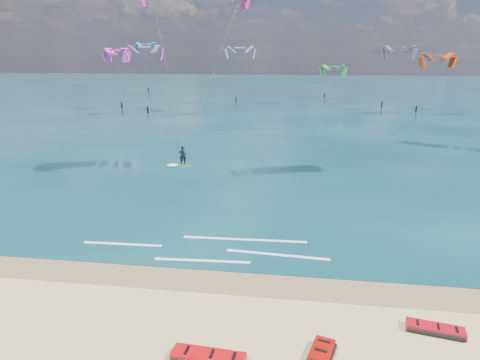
% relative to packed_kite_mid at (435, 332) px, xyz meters
% --- Properties ---
extents(ground, '(320.00, 320.00, 0.00)m').
position_rel_packed_kite_mid_xyz_m(ground, '(-9.28, 39.82, 0.00)').
color(ground, tan).
rests_on(ground, ground).
extents(wet_sand_strip, '(320.00, 2.40, 0.01)m').
position_rel_packed_kite_mid_xyz_m(wet_sand_strip, '(-9.28, 2.82, 0.00)').
color(wet_sand_strip, brown).
rests_on(wet_sand_strip, ground).
extents(sea, '(320.00, 200.00, 0.04)m').
position_rel_packed_kite_mid_xyz_m(sea, '(-9.28, 103.82, 0.02)').
color(sea, '#092C36').
rests_on(sea, ground).
extents(packed_kite_mid, '(2.63, 1.44, 0.36)m').
position_rel_packed_kite_mid_xyz_m(packed_kite_mid, '(0.00, 0.00, 0.00)').
color(packed_kite_mid, '#B10C16').
rests_on(packed_kite_mid, ground).
extents(packed_kite_right, '(1.69, 2.38, 0.42)m').
position_rel_packed_kite_mid_xyz_m(packed_kite_right, '(-4.81, -2.36, 0.00)').
color(packed_kite_right, '#9D0D06').
rests_on(packed_kite_right, ground).
extents(kitesurfer_main, '(10.91, 9.01, 18.62)m').
position_rel_packed_kite_mid_xyz_m(kitesurfer_main, '(-15.83, 21.62, 9.64)').
color(kitesurfer_main, '#B5F21C').
rests_on(kitesurfer_main, sea).
extents(shoreline_foam, '(14.79, 3.62, 0.01)m').
position_rel_packed_kite_mid_xyz_m(shoreline_foam, '(-10.41, 6.43, 0.04)').
color(shoreline_foam, white).
rests_on(shoreline_foam, ground).
extents(distant_kites, '(70.70, 45.12, 13.17)m').
position_rel_packed_kite_mid_xyz_m(distant_kites, '(-17.11, 73.78, 5.76)').
color(distant_kites, '#DB47BA').
rests_on(distant_kites, ground).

